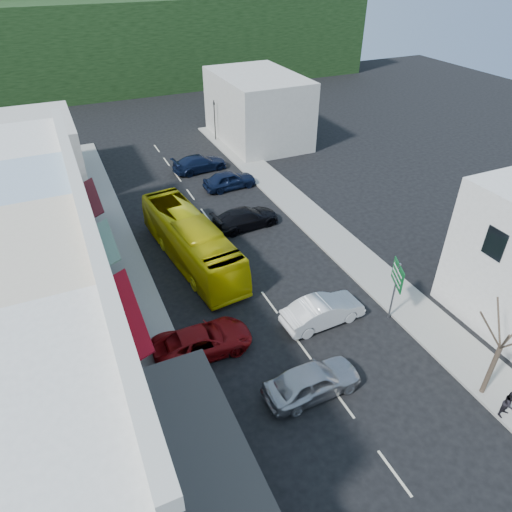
{
  "coord_description": "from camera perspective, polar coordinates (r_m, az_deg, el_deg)",
  "views": [
    {
      "loc": [
        -9.57,
        -15.21,
        18.16
      ],
      "look_at": [
        0.0,
        6.0,
        2.2
      ],
      "focal_mm": 32.0,
      "sensor_mm": 36.0,
      "label": 1
    }
  ],
  "objects": [
    {
      "name": "ground",
      "position": [
        25.55,
        5.65,
        -11.07
      ],
      "size": [
        120.0,
        120.0,
        0.0
      ],
      "primitive_type": "plane",
      "color": "black",
      "rests_on": "ground"
    },
    {
      "name": "sidewalk_left",
      "position": [
        31.1,
        -15.84,
        -2.64
      ],
      "size": [
        3.0,
        52.0,
        0.15
      ],
      "primitive_type": "cube",
      "color": "gray",
      "rests_on": "ground"
    },
    {
      "name": "sidewalk_right",
      "position": [
        35.42,
        8.44,
        3.32
      ],
      "size": [
        3.0,
        52.0,
        0.15
      ],
      "primitive_type": "cube",
      "color": "gray",
      "rests_on": "ground"
    },
    {
      "name": "shopfront_row",
      "position": [
        24.85,
        -26.3,
        -4.47
      ],
      "size": [
        8.25,
        30.0,
        8.0
      ],
      "color": "silver",
      "rests_on": "ground"
    },
    {
      "name": "distant_block_left",
      "position": [
        44.92,
        -26.37,
        11.16
      ],
      "size": [
        8.0,
        10.0,
        6.0
      ],
      "primitive_type": "cube",
      "color": "#B7B2A8",
      "rests_on": "ground"
    },
    {
      "name": "distant_block_right",
      "position": [
        51.79,
        0.18,
        18.0
      ],
      "size": [
        8.0,
        12.0,
        7.0
      ],
      "primitive_type": "cube",
      "color": "#B7B2A8",
      "rests_on": "ground"
    },
    {
      "name": "hillside",
      "position": [
        81.52,
        -20.22,
        24.54
      ],
      "size": [
        80.0,
        26.0,
        14.0
      ],
      "color": "black",
      "rests_on": "ground"
    },
    {
      "name": "bus",
      "position": [
        31.11,
        -8.12,
        1.78
      ],
      "size": [
        3.79,
        11.81,
        3.1
      ],
      "primitive_type": "imported",
      "rotation": [
        0.0,
        0.0,
        0.11
      ],
      "color": "#D8C60A",
      "rests_on": "ground"
    },
    {
      "name": "car_silver",
      "position": [
        22.96,
        7.04,
        -15.44
      ],
      "size": [
        4.44,
        1.9,
        1.4
      ],
      "primitive_type": "imported",
      "rotation": [
        0.0,
        0.0,
        1.59
      ],
      "color": "#ADADB1",
      "rests_on": "ground"
    },
    {
      "name": "car_white",
      "position": [
        26.62,
        8.35,
        -7.01
      ],
      "size": [
        4.48,
        2.01,
        1.4
      ],
      "primitive_type": "imported",
      "rotation": [
        0.0,
        0.0,
        1.62
      ],
      "color": "silver",
      "rests_on": "ground"
    },
    {
      "name": "car_red",
      "position": [
        24.82,
        -6.69,
        -10.56
      ],
      "size": [
        4.64,
        1.99,
        1.4
      ],
      "primitive_type": "imported",
      "rotation": [
        0.0,
        0.0,
        1.55
      ],
      "color": "maroon",
      "rests_on": "ground"
    },
    {
      "name": "car_black_near",
      "position": [
        35.2,
        -1.29,
        4.69
      ],
      "size": [
        4.64,
        2.22,
        1.4
      ],
      "primitive_type": "imported",
      "rotation": [
        0.0,
        0.0,
        1.66
      ],
      "color": "black",
      "rests_on": "ground"
    },
    {
      "name": "car_navy_mid",
      "position": [
        41.27,
        -3.33,
        9.35
      ],
      "size": [
        4.49,
        2.02,
        1.4
      ],
      "primitive_type": "imported",
      "rotation": [
        0.0,
        0.0,
        1.62
      ],
      "color": "black",
      "rests_on": "ground"
    },
    {
      "name": "car_navy_far",
      "position": [
        45.04,
        -7.03,
        11.37
      ],
      "size": [
        4.67,
        2.29,
        1.4
      ],
      "primitive_type": "imported",
      "rotation": [
        0.0,
        0.0,
        1.67
      ],
      "color": "black",
      "rests_on": "ground"
    },
    {
      "name": "pedestrian_left",
      "position": [
        25.41,
        -14.14,
        -9.36
      ],
      "size": [
        0.41,
        0.61,
        1.7
      ],
      "primitive_type": "imported",
      "rotation": [
        0.0,
        0.0,
        1.55
      ],
      "color": "black",
      "rests_on": "sidewalk_left"
    },
    {
      "name": "pedestrian_right",
      "position": [
        24.57,
        29.2,
        -15.7
      ],
      "size": [
        0.74,
        0.51,
        1.7
      ],
      "primitive_type": "imported",
      "rotation": [
        0.0,
        0.0,
        0.1
      ],
      "color": "black",
      "rests_on": "sidewalk_right"
    },
    {
      "name": "direction_sign",
      "position": [
        26.96,
        16.88,
        -4.3
      ],
      "size": [
        1.43,
        1.89,
        3.89
      ],
      "primitive_type": null,
      "rotation": [
        0.0,
        0.0,
        -0.39
      ],
      "color": "#09511F",
      "rests_on": "ground"
    },
    {
      "name": "street_tree",
      "position": [
        23.68,
        28.2,
        -10.11
      ],
      "size": [
        3.04,
        3.04,
        6.22
      ],
      "primitive_type": null,
      "rotation": [
        0.0,
        0.0,
        -0.3
      ],
      "color": "#3C2F24",
      "rests_on": "ground"
    },
    {
      "name": "traffic_signal",
      "position": [
        52.01,
        -5.18,
        16.46
      ],
      "size": [
        0.85,
        1.09,
        4.44
      ],
      "primitive_type": null,
      "rotation": [
        0.0,
        0.0,
        3.38
      ],
      "color": "black",
      "rests_on": "ground"
    }
  ]
}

